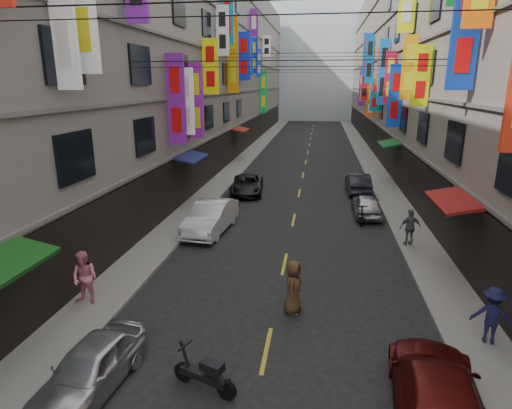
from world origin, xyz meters
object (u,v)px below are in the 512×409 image
(scooter_far_right, at_px, (362,214))
(car_left_far, at_px, (247,185))
(car_left_mid, at_px, (211,217))
(pedestrian_rnear, at_px, (492,315))
(scooter_crossing, at_px, (205,374))
(pedestrian_crossing, at_px, (293,287))
(pedestrian_rfar, at_px, (410,227))
(pedestrian_lfar, at_px, (85,278))
(car_right_mid, at_px, (367,205))
(car_right_far, at_px, (358,183))
(car_right_near, at_px, (437,394))
(car_left_near, at_px, (90,368))

(scooter_far_right, relative_size, car_left_far, 0.41)
(car_left_mid, bearing_deg, pedestrian_rnear, -34.12)
(car_left_far, bearing_deg, scooter_far_right, -41.71)
(scooter_crossing, xyz_separation_m, car_left_mid, (-2.74, 11.31, 0.32))
(scooter_far_right, xyz_separation_m, pedestrian_crossing, (-3.04, -9.97, 0.46))
(pedestrian_rfar, bearing_deg, pedestrian_lfar, 15.38)
(car_left_far, distance_m, car_right_mid, 8.48)
(pedestrian_lfar, xyz_separation_m, pedestrian_rnear, (12.46, -0.41, -0.07))
(car_left_far, relative_size, pedestrian_rfar, 2.63)
(car_right_mid, relative_size, car_right_far, 0.89)
(car_left_mid, relative_size, car_right_near, 1.00)
(car_left_far, distance_m, car_right_far, 7.53)
(car_left_mid, distance_m, pedestrian_rfar, 9.47)
(scooter_crossing, distance_m, car_right_near, 5.27)
(pedestrian_rfar, bearing_deg, car_left_far, -60.07)
(car_right_near, bearing_deg, pedestrian_crossing, -44.27)
(car_right_mid, distance_m, pedestrian_rnear, 12.39)
(scooter_far_right, xyz_separation_m, car_right_near, (0.37, -14.14, 0.24))
(scooter_crossing, bearing_deg, car_left_near, 119.68)
(car_left_far, xyz_separation_m, car_right_near, (7.49, -19.32, 0.06))
(scooter_crossing, height_order, car_left_far, car_left_far)
(car_left_far, xyz_separation_m, car_right_mid, (7.49, -3.97, 0.01))
(car_left_near, height_order, car_right_near, car_right_near)
(pedestrian_rnear, bearing_deg, scooter_far_right, -57.23)
(car_right_far, bearing_deg, pedestrian_crossing, 76.80)
(scooter_far_right, xyz_separation_m, pedestrian_rfar, (1.80, -3.43, 0.52))
(car_left_near, bearing_deg, car_right_near, 6.97)
(car_left_far, relative_size, pedestrian_rnear, 2.64)
(scooter_far_right, xyz_separation_m, car_left_mid, (-7.63, -2.66, 0.32))
(car_right_far, relative_size, pedestrian_rfar, 2.45)
(car_right_near, height_order, pedestrian_rnear, pedestrian_rnear)
(car_left_mid, height_order, pedestrian_lfar, pedestrian_lfar)
(car_left_near, bearing_deg, pedestrian_rnear, 23.72)
(car_right_near, bearing_deg, scooter_crossing, 4.55)
(car_right_far, xyz_separation_m, pedestrian_lfar, (-10.16, -17.12, 0.35))
(car_left_far, bearing_deg, pedestrian_crossing, -80.58)
(car_right_near, xyz_separation_m, car_right_far, (-0.08, 20.69, 0.00))
(car_left_mid, height_order, car_right_mid, car_left_mid)
(car_right_near, xyz_separation_m, pedestrian_crossing, (-3.41, 4.17, 0.22))
(car_left_mid, distance_m, pedestrian_crossing, 8.64)
(scooter_crossing, xyz_separation_m, car_left_far, (-2.22, 19.15, 0.17))
(car_left_near, bearing_deg, pedestrian_lfar, 126.01)
(car_right_far, bearing_deg, pedestrian_lfar, 57.48)
(car_right_mid, bearing_deg, car_left_mid, 25.22)
(pedestrian_lfar, height_order, pedestrian_rfar, pedestrian_lfar)
(scooter_crossing, bearing_deg, pedestrian_lfar, 77.16)
(pedestrian_lfar, xyz_separation_m, pedestrian_crossing, (6.84, 0.60, -0.13))
(scooter_far_right, bearing_deg, car_left_mid, 25.10)
(car_right_far, bearing_deg, car_left_mid, 47.47)
(scooter_far_right, relative_size, pedestrian_rfar, 1.07)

